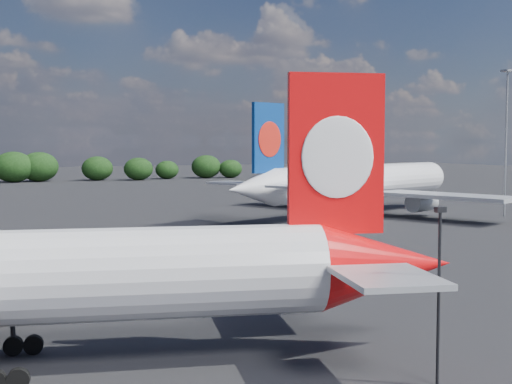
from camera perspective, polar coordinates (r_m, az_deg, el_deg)
name	(u,v)px	position (r m, az deg, el deg)	size (l,w,h in m)	color
ground	(11,231)	(103.10, -19.02, -2.94)	(500.00, 500.00, 0.00)	black
china_southern_airliner	(354,183)	(118.00, 7.84, 0.73)	(52.11, 50.16, 17.70)	white
apron_lamp_post	(439,284)	(36.65, 14.43, -7.18)	(0.55, 0.30, 8.98)	black
floodlight_mast_near	(506,123)	(122.04, 19.40, 5.24)	(1.60, 1.60, 23.67)	gray
billboard_yellow	(22,169)	(225.10, -18.23, 1.74)	(5.00, 0.30, 5.50)	orange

